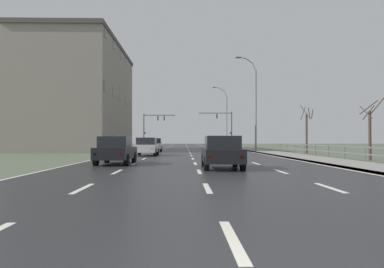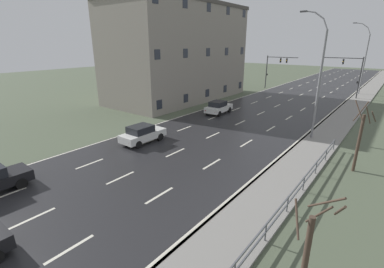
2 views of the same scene
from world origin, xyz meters
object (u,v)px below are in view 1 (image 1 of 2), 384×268
Objects in this scene: car_mid_centre at (147,146)px; car_far_right at (154,145)px; traffic_signal_right at (225,124)px; street_lamp_midground at (255,105)px; brick_building at (81,98)px; street_lamp_distant at (226,118)px; car_far_left at (222,152)px; traffic_signal_left at (152,124)px; car_near_left at (116,150)px.

car_far_right is (-0.35, 12.88, 0.00)m from car_mid_centre.
car_mid_centre is (-10.64, -33.74, -3.44)m from traffic_signal_right.
street_lamp_midground is 23.04m from brick_building.
street_lamp_distant reaches higher than traffic_signal_right.
car_far_right is (-11.62, -25.73, -4.80)m from street_lamp_distant.
car_far_right is at bearing 92.37° from car_mid_centre.
car_far_left is at bearing -96.67° from traffic_signal_right.
traffic_signal_right is 48.60m from car_far_left.
car_near_left is at bearing -87.56° from traffic_signal_left.
street_lamp_distant is 14.27m from traffic_signal_left.
brick_building reaches higher than traffic_signal_right.
brick_building is at bearing 121.80° from car_mid_centre.
street_lamp_midground is 0.48× the size of brick_building.
car_far_right is at bearing -24.30° from brick_building.
street_lamp_distant reaches higher than car_mid_centre.
traffic_signal_right reaches higher than traffic_signal_left.
street_lamp_midground is at bearing 62.04° from car_near_left.
brick_building is (-9.86, 28.68, 6.16)m from car_near_left.
car_far_left is at bearing -81.33° from traffic_signal_left.
car_mid_centre is 11.25m from car_near_left.
car_far_left is at bearing -70.03° from car_mid_centre.
car_mid_centre is 0.18× the size of brick_building.
traffic_signal_right reaches higher than car_mid_centre.
traffic_signal_left is (-13.26, 1.85, -0.01)m from traffic_signal_right.
car_near_left is at bearing -104.06° from traffic_signal_right.
car_near_left is (-11.26, -44.97, -3.44)m from traffic_signal_right.
car_far_right is at bearing 101.40° from car_far_left.
car_mid_centre is 21.27m from brick_building.
traffic_signal_left is 1.49× the size of car_far_left.
traffic_signal_left is at bearing 93.31° from car_far_right.
traffic_signal_left is 23.09m from car_far_right.
car_near_left is (-11.89, -49.84, -4.80)m from street_lamp_distant.
street_lamp_distant is 30.37m from brick_building.
street_lamp_midground is at bearing 42.64° from car_mid_centre.
traffic_signal_right is 1.53× the size of car_far_right.
brick_building is (-10.48, 17.45, 6.16)m from car_mid_centre.
brick_building is at bearing -135.79° from street_lamp_distant.
street_lamp_distant is (-0.03, 28.49, 0.26)m from street_lamp_midground.
car_mid_centre is (2.62, -35.59, -3.43)m from traffic_signal_left.
car_far_left is 0.99× the size of car_near_left.
traffic_signal_left is 50.70m from car_far_left.
street_lamp_distant reaches higher than car_near_left.
street_lamp_midground is 0.95× the size of street_lamp_distant.
car_near_left is at bearing -119.19° from street_lamp_midground.
car_mid_centre is 0.99× the size of car_far_right.
traffic_signal_right is (-0.63, -4.86, -1.36)m from street_lamp_distant.
traffic_signal_right reaches higher than car_far_left.
car_mid_centre is 12.88m from car_far_right.
traffic_signal_left is (-13.88, -3.01, -1.37)m from street_lamp_distant.
brick_building is at bearing 110.19° from car_near_left.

